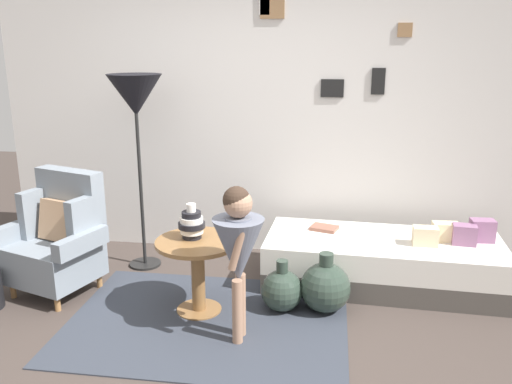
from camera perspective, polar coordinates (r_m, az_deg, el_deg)
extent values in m
plane|color=#423833|center=(3.59, -4.76, -17.32)|extent=(12.00, 12.00, 0.00)
cube|color=silver|center=(4.97, -0.06, 8.19)|extent=(4.80, 0.10, 2.60)
cube|color=olive|center=(4.85, 15.60, 16.33)|extent=(0.12, 0.02, 0.12)
cube|color=#999992|center=(4.85, 15.61, 16.33)|extent=(0.09, 0.01, 0.09)
cube|color=white|center=(4.87, 0.92, 19.52)|extent=(0.09, 0.02, 0.20)
cube|color=#AAAA9D|center=(4.86, 0.91, 19.53)|extent=(0.07, 0.01, 0.15)
cube|color=black|center=(4.83, 8.14, 10.91)|extent=(0.20, 0.02, 0.16)
cube|color=silver|center=(4.83, 8.14, 10.90)|extent=(0.16, 0.01, 0.12)
cube|color=black|center=(4.84, 12.91, 11.45)|extent=(0.11, 0.02, 0.23)
cube|color=silver|center=(4.84, 12.91, 11.44)|extent=(0.09, 0.01, 0.18)
cube|color=olive|center=(4.86, 1.76, 19.59)|extent=(0.21, 0.02, 0.27)
cube|color=slate|center=(4.86, 1.75, 19.59)|extent=(0.16, 0.01, 0.21)
cube|color=#333842|center=(3.99, -5.18, -13.56)|extent=(2.00, 1.47, 0.01)
cylinder|color=#9E7042|center=(4.70, -24.48, -9.53)|extent=(0.04, 0.04, 0.12)
cylinder|color=#9E7042|center=(4.36, -20.41, -11.07)|extent=(0.04, 0.04, 0.12)
cylinder|color=#9E7042|center=(4.96, -20.47, -7.76)|extent=(0.04, 0.04, 0.12)
cylinder|color=#9E7042|center=(4.64, -16.36, -9.04)|extent=(0.04, 0.04, 0.12)
cube|color=gray|center=(4.58, -20.69, -6.92)|extent=(0.75, 0.72, 0.30)
cube|color=gray|center=(4.58, -19.12, -1.08)|extent=(0.61, 0.32, 0.55)
cube|color=gray|center=(4.71, -22.38, -2.02)|extent=(0.17, 0.32, 0.39)
cube|color=gray|center=(4.34, -17.85, -3.03)|extent=(0.17, 0.32, 0.39)
cube|color=gray|center=(4.73, -23.86, -3.68)|extent=(0.25, 0.51, 0.14)
cube|color=gray|center=(4.26, -18.14, -5.18)|extent=(0.25, 0.51, 0.14)
cube|color=tan|center=(4.53, -20.17, -2.89)|extent=(0.39, 0.27, 0.33)
cube|color=#4C4742|center=(4.61, 13.21, -8.52)|extent=(1.94, 0.90, 0.18)
cube|color=silver|center=(4.54, 13.37, -6.22)|extent=(1.94, 0.90, 0.22)
cube|color=gray|center=(4.67, 22.97, -3.80)|extent=(0.19, 0.13, 0.18)
cube|color=gray|center=(4.55, 21.34, -4.26)|extent=(0.19, 0.14, 0.16)
cube|color=beige|center=(4.59, 19.55, -4.00)|extent=(0.21, 0.13, 0.15)
cube|color=beige|center=(4.43, 17.61, -4.51)|extent=(0.19, 0.12, 0.15)
cylinder|color=olive|center=(4.14, -6.07, -12.37)|extent=(0.34, 0.34, 0.02)
cylinder|color=olive|center=(4.02, -6.19, -9.00)|extent=(0.10, 0.10, 0.52)
cylinder|color=olive|center=(3.91, -6.30, -5.36)|extent=(0.61, 0.61, 0.03)
cylinder|color=black|center=(3.95, -6.84, -4.61)|extent=(0.14, 0.14, 0.04)
cylinder|color=white|center=(3.94, -6.86, -4.06)|extent=(0.17, 0.17, 0.04)
cylinder|color=black|center=(3.92, -6.88, -3.51)|extent=(0.20, 0.20, 0.04)
cylinder|color=white|center=(3.91, -6.90, -2.95)|extent=(0.17, 0.17, 0.04)
cylinder|color=black|center=(3.90, -6.92, -2.38)|extent=(0.14, 0.14, 0.04)
cylinder|color=white|center=(3.88, -6.94, -1.68)|extent=(0.07, 0.07, 0.06)
cylinder|color=black|center=(4.99, -11.72, -7.50)|extent=(0.28, 0.28, 0.02)
cylinder|color=black|center=(4.74, -12.25, 1.49)|extent=(0.03, 0.03, 1.59)
cone|color=black|center=(4.62, -12.77, 10.04)|extent=(0.46, 0.46, 0.35)
cylinder|color=#A37A60|center=(3.62, -2.00, -12.70)|extent=(0.07, 0.07, 0.46)
cylinder|color=#A37A60|center=(3.71, -1.65, -11.98)|extent=(0.07, 0.07, 0.46)
cone|color=slate|center=(3.49, -1.88, -6.29)|extent=(0.34, 0.34, 0.44)
cylinder|color=slate|center=(3.43, -1.90, -4.04)|extent=(0.17, 0.17, 0.17)
cylinder|color=#A37A60|center=(3.35, -2.01, -6.08)|extent=(0.13, 0.06, 0.29)
cylinder|color=#A37A60|center=(3.57, -1.15, -4.68)|extent=(0.13, 0.06, 0.29)
sphere|color=#A37A60|center=(3.38, -1.93, -1.24)|extent=(0.19, 0.19, 0.19)
sphere|color=#38281E|center=(3.37, -2.10, -0.85)|extent=(0.18, 0.18, 0.18)
cube|color=#935E4C|center=(4.62, 7.29, -3.83)|extent=(0.26, 0.22, 0.03)
sphere|color=#2D3D33|center=(4.07, 2.77, -10.47)|extent=(0.32, 0.32, 0.32)
cylinder|color=#2D3D33|center=(3.98, 2.81, -7.92)|extent=(0.09, 0.09, 0.09)
sphere|color=#2D3D33|center=(4.07, 7.40, -10.08)|extent=(0.38, 0.38, 0.38)
cylinder|color=#2D3D33|center=(3.98, 7.52, -7.12)|extent=(0.11, 0.11, 0.09)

